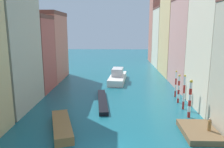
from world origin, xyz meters
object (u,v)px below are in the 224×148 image
at_px(mooring_pole_0, 190,98).
at_px(mooring_pole_2, 179,88).
at_px(gondola_black, 102,101).
at_px(motorboat_0, 62,126).
at_px(mooring_pole_3, 176,84).
at_px(person_on_dock, 209,125).
at_px(vaporetto_white, 118,77).
at_px(mooring_pole_1, 184,92).
at_px(waterfront_dock, 199,132).

distance_m(mooring_pole_0, mooring_pole_2, 5.66).
bearing_deg(mooring_pole_0, gondola_black, 154.80).
height_order(gondola_black, motorboat_0, motorboat_0).
bearing_deg(mooring_pole_0, mooring_pole_3, 87.15).
bearing_deg(mooring_pole_2, motorboat_0, -147.90).
xyz_separation_m(person_on_dock, mooring_pole_0, (-0.53, 4.94, 1.25)).
bearing_deg(motorboat_0, gondola_black, 67.25).
bearing_deg(vaporetto_white, mooring_pole_0, -64.83).
xyz_separation_m(gondola_black, motorboat_0, (-3.86, -9.20, 0.18)).
height_order(person_on_dock, mooring_pole_2, mooring_pole_2).
bearing_deg(mooring_pole_2, person_on_dock, -87.91).
bearing_deg(vaporetto_white, mooring_pole_1, -60.79).
bearing_deg(waterfront_dock, mooring_pole_2, 87.34).
distance_m(mooring_pole_1, gondola_black, 11.81).
xyz_separation_m(waterfront_dock, motorboat_0, (-14.76, 0.68, 0.14)).
distance_m(mooring_pole_3, vaporetto_white, 14.27).
xyz_separation_m(mooring_pole_0, gondola_black, (-11.25, 5.29, -2.22)).
xyz_separation_m(mooring_pole_2, mooring_pole_3, (0.29, 2.88, 0.02)).
relative_size(mooring_pole_1, vaporetto_white, 0.46).
bearing_deg(person_on_dock, mooring_pole_3, 90.43).
height_order(vaporetto_white, gondola_black, vaporetto_white).
distance_m(mooring_pole_3, motorboat_0, 19.97).
height_order(person_on_dock, mooring_pole_1, mooring_pole_1).
bearing_deg(gondola_black, waterfront_dock, -42.16).
bearing_deg(mooring_pole_2, waterfront_dock, -92.66).
height_order(person_on_dock, gondola_black, person_on_dock).
height_order(vaporetto_white, motorboat_0, vaporetto_white).
xyz_separation_m(waterfront_dock, mooring_pole_2, (0.48, 10.24, 1.91)).
height_order(waterfront_dock, person_on_dock, person_on_dock).
distance_m(person_on_dock, mooring_pole_3, 13.51).
relative_size(person_on_dock, mooring_pole_3, 0.31).
xyz_separation_m(mooring_pole_2, vaporetto_white, (-9.14, 13.51, -1.25)).
xyz_separation_m(mooring_pole_3, vaporetto_white, (-9.43, 10.63, -1.27)).
distance_m(mooring_pole_1, vaporetto_white, 18.73).
height_order(person_on_dock, mooring_pole_0, mooring_pole_0).
bearing_deg(gondola_black, vaporetto_white, 80.82).
distance_m(person_on_dock, gondola_black, 15.63).
bearing_deg(waterfront_dock, person_on_dock, -22.36).
xyz_separation_m(mooring_pole_1, mooring_pole_2, (0.03, 2.78, -0.28)).
bearing_deg(mooring_pole_0, motorboat_0, -165.50).
distance_m(person_on_dock, mooring_pole_1, 7.92).
relative_size(mooring_pole_3, vaporetto_white, 0.42).
bearing_deg(person_on_dock, vaporetto_white, 111.57).
bearing_deg(gondola_black, mooring_pole_2, 1.83).
bearing_deg(motorboat_0, vaporetto_white, 75.19).
height_order(person_on_dock, vaporetto_white, vaporetto_white).
height_order(person_on_dock, mooring_pole_3, mooring_pole_3).
bearing_deg(mooring_pole_3, mooring_pole_1, -93.24).
height_order(mooring_pole_1, mooring_pole_3, mooring_pole_1).
relative_size(mooring_pole_2, motorboat_0, 0.55).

